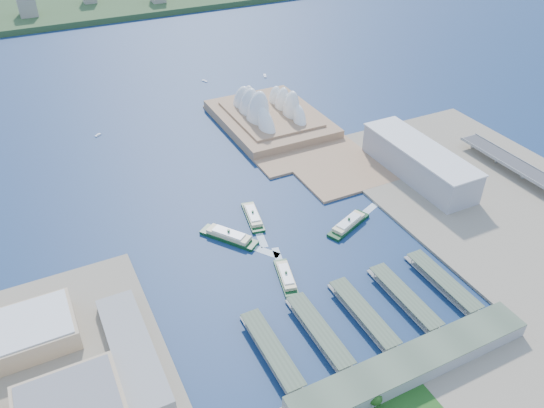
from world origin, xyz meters
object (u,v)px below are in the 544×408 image
toaster_building (418,162)px  ferry_b (253,215)px  opera_house (270,102)px  ferry_c (286,275)px  ferry_a (229,234)px  ferry_d (349,222)px

toaster_building → ferry_b: 204.80m
opera_house → ferry_c: size_ratio=3.70×
ferry_c → ferry_a: bearing=-58.9°
toaster_building → ferry_d: toaster_building is taller
opera_house → ferry_b: 222.35m
toaster_building → ferry_b: bearing=176.9°
opera_house → ferry_d: 248.44m
opera_house → ferry_a: (-149.18, -209.06, -26.35)m
ferry_a → ferry_c: ferry_a is taller
toaster_building → ferry_a: bearing=-177.8°
opera_house → ferry_a: size_ratio=3.01×
toaster_building → ferry_a: 239.81m
opera_house → ferry_d: size_ratio=3.21×
toaster_building → ferry_c: (-215.76, -85.20, -15.90)m
ferry_a → ferry_c: size_ratio=1.23×
ferry_d → ferry_c: bearing=90.7°
ferry_c → ferry_d: 101.38m
opera_house → ferry_d: bearing=-97.6°
ferry_c → ferry_b: bearing=-83.0°
toaster_building → ferry_c: bearing=-158.5°
opera_house → ferry_b: (-113.91, -189.03, -27.05)m
ferry_d → opera_house: bearing=-30.4°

